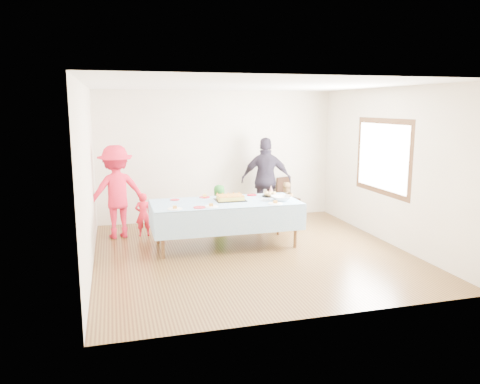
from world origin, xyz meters
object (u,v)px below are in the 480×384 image
object	(u,v)px
party_table	(225,205)
dining_chair	(286,195)
birthday_cake	(230,198)
adult_left	(116,192)

from	to	relation	value
party_table	dining_chair	world-z (taller)	dining_chair
party_table	birthday_cake	bearing A→B (deg)	36.06
party_table	birthday_cake	distance (m)	0.16
dining_chair	birthday_cake	bearing A→B (deg)	-153.42
birthday_cake	adult_left	xyz separation A→B (m)	(-1.89, 0.98, 0.02)
dining_chair	adult_left	world-z (taller)	adult_left
party_table	birthday_cake	xyz separation A→B (m)	(0.10, 0.08, 0.10)
party_table	dining_chair	distance (m)	2.52
dining_chair	adult_left	size ratio (longest dim) A/B	0.51
dining_chair	party_table	bearing A→B (deg)	-153.89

